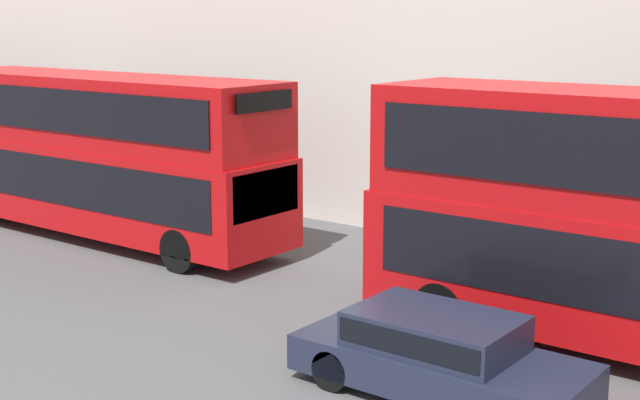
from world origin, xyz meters
The scene contains 3 objects.
bus_second_in_queue centered at (1.60, 20.21, 2.30)m, with size 2.59×11.14×4.16m.
car_hatchback centered at (-1.80, 8.36, 0.68)m, with size 1.82×4.45×1.28m.
pedestrian centered at (4.14, 8.44, 0.80)m, with size 0.36×0.36×1.72m.
Camera 1 is at (-12.86, 2.15, 5.60)m, focal length 50.00 mm.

